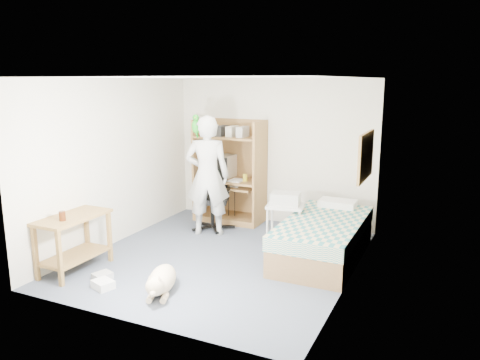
{
  "coord_description": "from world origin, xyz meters",
  "views": [
    {
      "loc": [
        2.87,
        -5.56,
        2.46
      ],
      "look_at": [
        0.08,
        0.46,
        1.05
      ],
      "focal_mm": 35.0,
      "sensor_mm": 36.0,
      "label": 1
    }
  ],
  "objects_px": {
    "computer_hutch": "(231,175)",
    "office_chair": "(213,204)",
    "dog": "(161,280)",
    "printer_cart": "(285,218)",
    "bed": "(323,238)",
    "person": "(207,176)",
    "side_desk": "(74,235)"
  },
  "relations": [
    {
      "from": "dog",
      "to": "printer_cart",
      "type": "height_order",
      "value": "printer_cart"
    },
    {
      "from": "dog",
      "to": "computer_hutch",
      "type": "bearing_deg",
      "value": 79.13
    },
    {
      "from": "person",
      "to": "office_chair",
      "type": "bearing_deg",
      "value": -98.14
    },
    {
      "from": "person",
      "to": "dog",
      "type": "bearing_deg",
      "value": 82.97
    },
    {
      "from": "office_chair",
      "to": "person",
      "type": "xyz_separation_m",
      "value": [
        0.07,
        -0.31,
        0.55
      ]
    },
    {
      "from": "bed",
      "to": "dog",
      "type": "relative_size",
      "value": 2.23
    },
    {
      "from": "office_chair",
      "to": "person",
      "type": "relative_size",
      "value": 0.6
    },
    {
      "from": "office_chair",
      "to": "bed",
      "type": "bearing_deg",
      "value": -37.02
    },
    {
      "from": "office_chair",
      "to": "dog",
      "type": "relative_size",
      "value": 1.29
    },
    {
      "from": "bed",
      "to": "dog",
      "type": "height_order",
      "value": "bed"
    },
    {
      "from": "computer_hutch",
      "to": "office_chair",
      "type": "relative_size",
      "value": 1.54
    },
    {
      "from": "side_desk",
      "to": "printer_cart",
      "type": "height_order",
      "value": "side_desk"
    },
    {
      "from": "bed",
      "to": "dog",
      "type": "bearing_deg",
      "value": -127.21
    },
    {
      "from": "office_chair",
      "to": "dog",
      "type": "distance_m",
      "value": 2.57
    },
    {
      "from": "computer_hutch",
      "to": "dog",
      "type": "distance_m",
      "value": 3.14
    },
    {
      "from": "bed",
      "to": "person",
      "type": "distance_m",
      "value": 2.13
    },
    {
      "from": "computer_hutch",
      "to": "printer_cart",
      "type": "distance_m",
      "value": 1.64
    },
    {
      "from": "office_chair",
      "to": "printer_cart",
      "type": "height_order",
      "value": "office_chair"
    },
    {
      "from": "office_chair",
      "to": "dog",
      "type": "bearing_deg",
      "value": -97.17
    },
    {
      "from": "side_desk",
      "to": "person",
      "type": "bearing_deg",
      "value": 67.77
    },
    {
      "from": "printer_cart",
      "to": "computer_hutch",
      "type": "bearing_deg",
      "value": 137.46
    },
    {
      "from": "bed",
      "to": "printer_cart",
      "type": "relative_size",
      "value": 3.12
    },
    {
      "from": "computer_hutch",
      "to": "printer_cart",
      "type": "bearing_deg",
      "value": -33.01
    },
    {
      "from": "bed",
      "to": "person",
      "type": "bearing_deg",
      "value": 172.39
    },
    {
      "from": "person",
      "to": "printer_cart",
      "type": "bearing_deg",
      "value": 157.85
    },
    {
      "from": "computer_hutch",
      "to": "bed",
      "type": "distance_m",
      "value": 2.35
    },
    {
      "from": "person",
      "to": "dog",
      "type": "xyz_separation_m",
      "value": [
        0.56,
        -2.16,
        -0.81
      ]
    },
    {
      "from": "computer_hutch",
      "to": "person",
      "type": "bearing_deg",
      "value": -89.89
    },
    {
      "from": "computer_hutch",
      "to": "office_chair",
      "type": "height_order",
      "value": "computer_hutch"
    },
    {
      "from": "person",
      "to": "printer_cart",
      "type": "distance_m",
      "value": 1.44
    },
    {
      "from": "printer_cart",
      "to": "dog",
      "type": "bearing_deg",
      "value": -119.49
    },
    {
      "from": "side_desk",
      "to": "printer_cart",
      "type": "bearing_deg",
      "value": 43.35
    }
  ]
}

